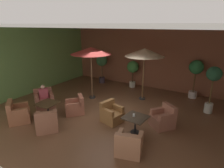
{
  "coord_description": "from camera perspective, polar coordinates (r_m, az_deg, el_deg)",
  "views": [
    {
      "loc": [
        4.14,
        -6.39,
        3.74
      ],
      "look_at": [
        0.0,
        0.44,
        1.18
      ],
      "focal_mm": 30.01,
      "sensor_mm": 36.0,
      "label": 1
    }
  ],
  "objects": [
    {
      "name": "patio_umbrella_tall_red",
      "position": [
        9.32,
        9.88,
        9.37
      ],
      "size": [
        1.93,
        1.93,
        2.64
      ],
      "color": "#2D2D2D",
      "rests_on": "ground_plane"
    },
    {
      "name": "wall_left_accent",
      "position": [
        11.31,
        -23.61,
        6.62
      ],
      "size": [
        0.08,
        8.74,
        3.69
      ],
      "primitive_type": "cube",
      "color": "#6D9B4F",
      "rests_on": "ground_plane"
    },
    {
      "name": "armchair_front_right_east",
      "position": [
        8.4,
        -11.14,
        -6.85
      ],
      "size": [
        1.04,
        1.05,
        0.78
      ],
      "color": "#A15E47",
      "rests_on": "ground_plane"
    },
    {
      "name": "armchair_front_right_west",
      "position": [
        8.42,
        -26.65,
        -8.17
      ],
      "size": [
        1.1,
        1.09,
        0.89
      ],
      "color": "#985C3C",
      "rests_on": "ground_plane"
    },
    {
      "name": "ground_plane",
      "position": [
        8.49,
        -1.55,
        -8.48
      ],
      "size": [
        10.07,
        8.74,
        0.02
      ],
      "primitive_type": "cube",
      "color": "brown"
    },
    {
      "name": "armchair_front_left_east",
      "position": [
        7.46,
        15.32,
        -10.18
      ],
      "size": [
        1.03,
        1.04,
        0.86
      ],
      "color": "#945B47",
      "rests_on": "ground_plane"
    },
    {
      "name": "potted_tree_right_corner",
      "position": [
        11.46,
        6.36,
        4.56
      ],
      "size": [
        0.72,
        0.72,
        1.64
      ],
      "color": "beige",
      "rests_on": "ground_plane"
    },
    {
      "name": "armchair_front_right_south",
      "position": [
        9.41,
        -19.95,
        -4.69
      ],
      "size": [
        1.09,
        1.1,
        0.84
      ],
      "color": "#9C5D49",
      "rests_on": "ground_plane"
    },
    {
      "name": "potted_tree_left_corner",
      "position": [
        12.26,
        -3.13,
        6.35
      ],
      "size": [
        0.72,
        0.72,
        1.86
      ],
      "color": "#392D37",
      "rests_on": "ground_plane"
    },
    {
      "name": "armchair_front_left_south",
      "position": [
        7.57,
        -0.16,
        -9.22
      ],
      "size": [
        0.86,
        0.84,
        0.83
      ],
      "color": "olive",
      "rests_on": "ground_plane"
    },
    {
      "name": "patron_blue_shirt",
      "position": [
        9.23,
        -20.18,
        -2.45
      ],
      "size": [
        0.39,
        0.45,
        0.65
      ],
      "color": "#AE444F",
      "rests_on": "ground_plane"
    },
    {
      "name": "cafe_table_front_left",
      "position": [
        6.8,
        7.17,
        -10.73
      ],
      "size": [
        0.86,
        0.86,
        0.62
      ],
      "color": "black",
      "rests_on": "ground_plane"
    },
    {
      "name": "armchair_front_right_north",
      "position": [
        7.36,
        -19.16,
        -11.02
      ],
      "size": [
        1.03,
        1.03,
        0.84
      ],
      "color": "#945E46",
      "rests_on": "ground_plane"
    },
    {
      "name": "iced_drink_cup",
      "position": [
        6.75,
        6.68,
        -9.39
      ],
      "size": [
        0.08,
        0.08,
        0.11
      ],
      "primitive_type": "cylinder",
      "color": "silver",
      "rests_on": "cafe_table_front_left"
    },
    {
      "name": "cafe_table_front_right",
      "position": [
        8.3,
        -19.04,
        -6.18
      ],
      "size": [
        0.85,
        0.85,
        0.62
      ],
      "color": "black",
      "rests_on": "ground_plane"
    },
    {
      "name": "potted_tree_mid_left",
      "position": [
        10.51,
        24.15,
        3.55
      ],
      "size": [
        0.71,
        0.71,
        2.02
      ],
      "color": "silver",
      "rests_on": "ground_plane"
    },
    {
      "name": "ceiling_slab",
      "position": [
        7.61,
        -1.79,
        17.59
      ],
      "size": [
        10.07,
        8.74,
        0.06
      ],
      "primitive_type": "cube",
      "color": "silver",
      "rests_on": "wall_back_brick"
    },
    {
      "name": "patio_umbrella_center_beige",
      "position": [
        9.42,
        -6.47,
        9.94
      ],
      "size": [
        2.02,
        2.02,
        2.67
      ],
      "color": "#2D2D2D",
      "rests_on": "ground_plane"
    },
    {
      "name": "potted_tree_mid_right",
      "position": [
        8.95,
        28.42,
        0.92
      ],
      "size": [
        0.62,
        0.62,
        2.08
      ],
      "color": "silver",
      "rests_on": "ground_plane"
    },
    {
      "name": "wall_back_brick",
      "position": [
        11.65,
        10.08,
        8.11
      ],
      "size": [
        10.07,
        0.08,
        3.69
      ],
      "primitive_type": "cube",
      "color": "brown",
      "rests_on": "ground_plane"
    },
    {
      "name": "armchair_front_left_north",
      "position": [
        5.93,
        5.21,
        -17.91
      ],
      "size": [
        0.93,
        0.94,
        0.77
      ],
      "color": "#A06A4A",
      "rests_on": "ground_plane"
    }
  ]
}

